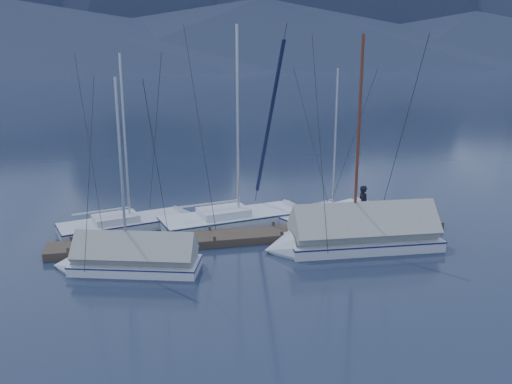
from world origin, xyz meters
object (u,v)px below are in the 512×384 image
sailboat_open_mid (249,218)px  sailboat_covered_far (124,260)px  person (363,205)px  sailboat_covered_near (350,237)px  sailboat_open_right (338,213)px  sailboat_open_left (140,223)px

sailboat_open_mid → sailboat_covered_far: size_ratio=1.28×
sailboat_covered_far → person: sailboat_covered_far is taller
sailboat_open_mid → person: 5.66m
person → sailboat_covered_far: bearing=95.2°
sailboat_covered_far → sailboat_covered_near: bearing=1.5°
sailboat_covered_near → person: size_ratio=5.34×
sailboat_open_mid → person: (4.93, -2.56, 1.08)m
sailboat_covered_near → sailboat_open_right: bearing=74.2°
sailboat_open_left → sailboat_open_right: bearing=-3.2°
sailboat_open_right → sailboat_covered_near: sailboat_covered_near is taller
sailboat_covered_far → person: 11.22m
sailboat_covered_far → person: (10.94, 2.30, 0.87)m
sailboat_open_left → sailboat_open_mid: size_ratio=0.87×
sailboat_open_left → sailboat_open_mid: sailboat_open_mid is taller
sailboat_open_left → sailboat_open_right: (10.02, -0.56, -0.01)m
sailboat_covered_near → sailboat_covered_far: (-9.45, -0.24, -0.10)m
sailboat_open_left → sailboat_covered_near: bearing=-30.5°
sailboat_open_left → sailboat_covered_far: 5.43m
sailboat_open_mid → sailboat_open_left: bearing=174.5°
sailboat_covered_far → person: size_ratio=4.38×
sailboat_open_left → sailboat_open_right: sailboat_open_left is taller
sailboat_covered_near → sailboat_covered_far: sailboat_covered_near is taller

